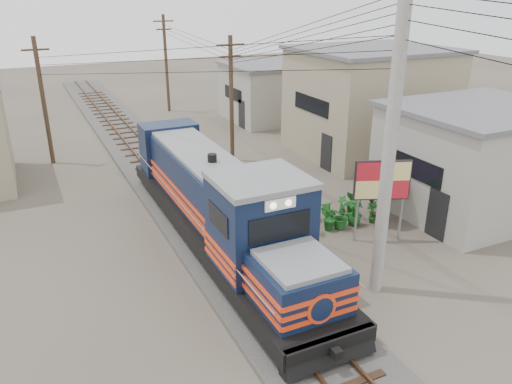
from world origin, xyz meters
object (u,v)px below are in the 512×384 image
locomotive (219,205)px  vendor (372,191)px  market_umbrella (382,172)px  billboard (382,183)px

locomotive → vendor: (7.62, 0.47, -0.94)m
market_umbrella → locomotive: bearing=173.9°
market_umbrella → vendor: size_ratio=1.93×
market_umbrella → vendor: (0.56, 1.23, -1.43)m
locomotive → billboard: locomotive is taller
locomotive → billboard: size_ratio=4.68×
vendor → locomotive: bearing=-40.7°
locomotive → market_umbrella: locomotive is taller
billboard → vendor: size_ratio=2.20×
locomotive → market_umbrella: (7.06, -0.76, 0.49)m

